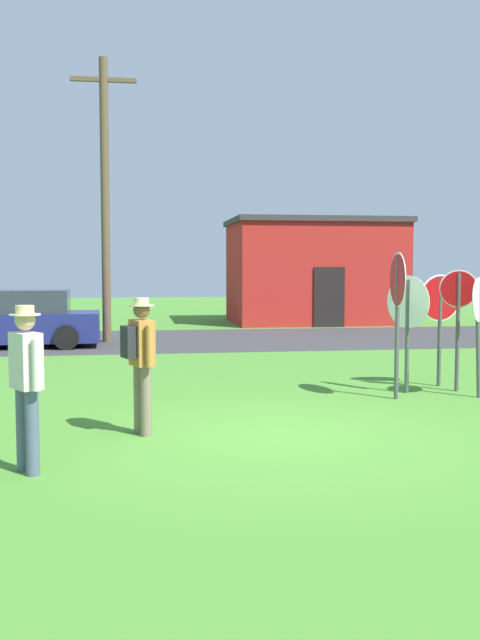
{
  "coord_description": "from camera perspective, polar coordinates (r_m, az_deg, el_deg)",
  "views": [
    {
      "loc": [
        -1.81,
        -8.73,
        2.14
      ],
      "look_at": [
        -0.19,
        2.2,
        1.3
      ],
      "focal_mm": 40.14,
      "sensor_mm": 36.0,
      "label": 1
    }
  ],
  "objects": [
    {
      "name": "person_in_dark_shirt",
      "position": [
        7.67,
        -16.67,
        -4.51
      ],
      "size": [
        0.38,
        0.49,
        1.74
      ],
      "color": "#4C5670",
      "rests_on": "ground"
    },
    {
      "name": "stop_sign_nearest",
      "position": [
        12.18,
        18.47,
        0.28
      ],
      "size": [
        0.52,
        0.56,
        1.95
      ],
      "color": "#474C4C",
      "rests_on": "ground"
    },
    {
      "name": "utility_pole",
      "position": [
        20.5,
        -10.71,
        9.76
      ],
      "size": [
        1.8,
        0.24,
        7.84
      ],
      "color": "brown",
      "rests_on": "ground"
    },
    {
      "name": "ground_plane",
      "position": [
        9.16,
        3.22,
        -9.16
      ],
      "size": [
        80.0,
        80.0,
        0.0
      ],
      "primitive_type": "plane",
      "color": "#47842D"
    },
    {
      "name": "street_asphalt",
      "position": [
        20.77,
        -3.42,
        -1.57
      ],
      "size": [
        60.0,
        6.4,
        0.01
      ],
      "primitive_type": "cube",
      "color": "#38383A",
      "rests_on": "ground"
    },
    {
      "name": "building_background",
      "position": [
        27.16,
        5.9,
        3.91
      ],
      "size": [
        6.31,
        4.51,
        3.88
      ],
      "color": "#B2231E",
      "rests_on": "ground"
    },
    {
      "name": "parked_car_on_street",
      "position": [
        19.72,
        -17.24,
        -0.07
      ],
      "size": [
        4.35,
        2.12,
        1.51
      ],
      "color": "navy",
      "rests_on": "ground"
    },
    {
      "name": "stop_sign_tallest",
      "position": [
        12.29,
        13.23,
        0.53
      ],
      "size": [
        0.45,
        0.77,
        1.98
      ],
      "color": "#474C4C",
      "rests_on": "ground"
    },
    {
      "name": "person_in_blue",
      "position": [
        9.11,
        -7.94,
        -2.82
      ],
      "size": [
        0.44,
        0.54,
        1.74
      ],
      "color": "#7A6B56",
      "rests_on": "ground"
    },
    {
      "name": "stop_sign_low_front",
      "position": [
        12.68,
        17.0,
        0.75
      ],
      "size": [
        0.59,
        0.27,
        2.07
      ],
      "color": "#474C4C",
      "rests_on": "ground"
    },
    {
      "name": "stop_sign_rear_right",
      "position": [
        11.67,
        12.44,
        1.76
      ],
      "size": [
        0.1,
        0.88,
        2.36
      ],
      "color": "#474C4C",
      "rests_on": "ground"
    },
    {
      "name": "stop_sign_far_back",
      "position": [
        13.14,
        15.67,
        0.76
      ],
      "size": [
        0.82,
        0.15,
        1.99
      ],
      "color": "#474C4C",
      "rests_on": "ground"
    }
  ]
}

